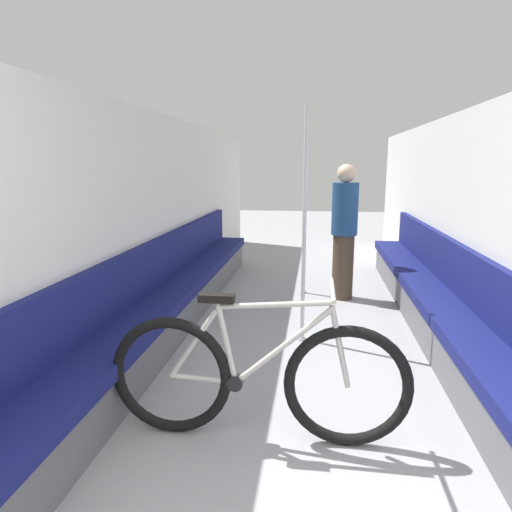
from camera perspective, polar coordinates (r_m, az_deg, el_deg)
wall_left at (r=4.41m, az=-13.80°, el=4.06°), size 0.10×10.20×2.06m
wall_right at (r=4.33m, az=25.96°, el=3.10°), size 0.10×10.20×2.06m
bench_seat_row_left at (r=4.56m, az=-10.25°, el=-5.09°), size 0.42×5.78×0.87m
bench_seat_row_right at (r=4.50m, az=21.99°, el=-6.00°), size 0.42×5.78×0.87m
bicycle at (r=2.69m, az=0.12°, el=-15.01°), size 1.73×0.46×0.92m
grab_pole_near at (r=5.53m, az=6.14°, el=5.36°), size 0.08×0.08×2.04m
grab_pole_far at (r=3.99m, az=6.04°, el=3.02°), size 0.08×0.08×2.04m
passenger_standing at (r=5.40m, az=10.96°, el=3.11°), size 0.30×0.30×1.57m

